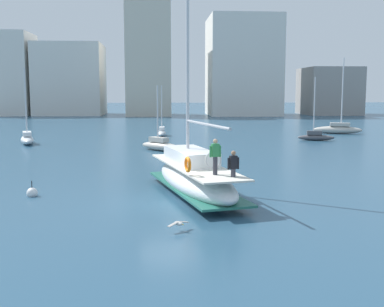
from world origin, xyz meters
name	(u,v)px	position (x,y,z in m)	size (l,w,h in m)	color
ground_plane	(168,204)	(0.00, 0.00, 0.00)	(400.00, 400.00, 0.00)	#284C66
main_sailboat	(194,176)	(1.33, 1.93, 0.90)	(4.58, 9.90, 12.29)	silver
moored_sloop_near	(160,145)	(-0.28, 19.81, 0.49)	(3.93, 4.19, 5.61)	#B7B2A8
moored_sloop_far	(316,136)	(15.95, 27.32, 0.47)	(3.87, 1.70, 6.57)	#4C4C51
moored_catamaran	(162,132)	(-0.06, 33.69, 0.45)	(1.18, 3.92, 5.77)	white
moored_cutter_left	(27,138)	(-13.23, 26.10, 0.55)	(2.54, 5.18, 7.33)	silver
moored_ketch_distant	(338,129)	(21.21, 35.02, 0.62)	(5.88, 3.05, 9.06)	#B7B2A8
seagull	(178,223)	(0.27, -4.31, 0.28)	(0.81, 0.71, 0.17)	silver
mooring_buoy	(32,193)	(-6.61, 2.05, 0.16)	(0.53, 0.53, 0.86)	silver
waterfront_buildings	(158,72)	(-0.43, 83.99, 9.32)	(82.74, 18.24, 23.60)	silver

